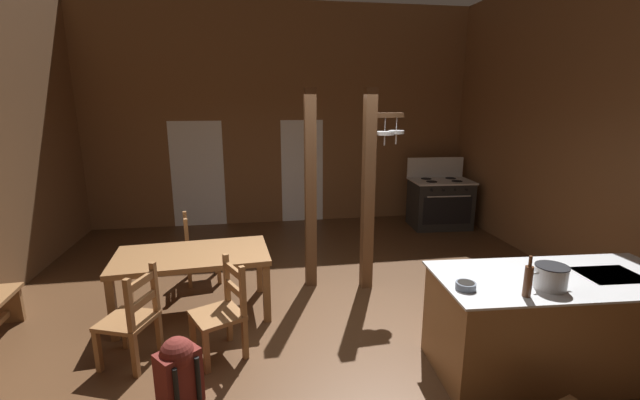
{
  "coord_description": "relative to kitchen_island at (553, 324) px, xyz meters",
  "views": [
    {
      "loc": [
        -0.64,
        -4.03,
        2.43
      ],
      "look_at": [
        0.21,
        1.07,
        1.19
      ],
      "focal_mm": 23.35,
      "sensor_mm": 36.0,
      "label": 1
    }
  ],
  "objects": [
    {
      "name": "ground_plane",
      "position": [
        -2.0,
        1.03,
        -0.51
      ],
      "size": [
        8.24,
        9.25,
        0.1
      ],
      "primitive_type": "cube",
      "color": "#4C301C"
    },
    {
      "name": "wall_back",
      "position": [
        -2.0,
        5.33,
        1.66
      ],
      "size": [
        8.24,
        0.14,
        4.23
      ],
      "primitive_type": "cube",
      "color": "brown",
      "rests_on": "ground_plane"
    },
    {
      "name": "glazed_door_back_left",
      "position": [
        -3.67,
        5.25,
        0.56
      ],
      "size": [
        1.0,
        0.01,
        2.05
      ],
      "primitive_type": "cube",
      "color": "white",
      "rests_on": "ground_plane"
    },
    {
      "name": "glazed_panel_back_right",
      "position": [
        -1.63,
        5.25,
        0.56
      ],
      "size": [
        0.84,
        0.01,
        2.05
      ],
      "primitive_type": "cube",
      "color": "white",
      "rests_on": "ground_plane"
    },
    {
      "name": "kitchen_island",
      "position": [
        0.0,
        0.0,
        0.0
      ],
      "size": [
        2.22,
        1.1,
        0.92
      ],
      "color": "brown",
      "rests_on": "ground_plane"
    },
    {
      "name": "stove_range",
      "position": [
        0.97,
        4.39,
        0.02
      ],
      "size": [
        1.19,
        0.89,
        1.32
      ],
      "color": "black",
      "rests_on": "ground_plane"
    },
    {
      "name": "support_post_with_pot_rack",
      "position": [
        -1.16,
        2.0,
        0.92
      ],
      "size": [
        0.52,
        0.25,
        2.58
      ],
      "color": "brown",
      "rests_on": "ground_plane"
    },
    {
      "name": "support_post_center",
      "position": [
        -1.9,
        2.18,
        0.83
      ],
      "size": [
        0.14,
        0.14,
        2.58
      ],
      "color": "brown",
      "rests_on": "ground_plane"
    },
    {
      "name": "dining_table",
      "position": [
        -3.34,
        1.62,
        0.19
      ],
      "size": [
        1.76,
        1.03,
        0.74
      ],
      "color": "brown",
      "rests_on": "ground_plane"
    },
    {
      "name": "ladderback_chair_near_window",
      "position": [
        -3.4,
        2.55,
        -0.01
      ],
      "size": [
        0.51,
        0.51,
        0.95
      ],
      "color": "olive",
      "rests_on": "ground_plane"
    },
    {
      "name": "ladderback_chair_by_post",
      "position": [
        -3.79,
        0.73,
        -0.01
      ],
      "size": [
        0.57,
        0.57,
        0.95
      ],
      "color": "olive",
      "rests_on": "ground_plane"
    },
    {
      "name": "ladderback_chair_at_table_end",
      "position": [
        -2.97,
        0.74,
        -0.01
      ],
      "size": [
        0.59,
        0.59,
        0.95
      ],
      "color": "olive",
      "rests_on": "ground_plane"
    },
    {
      "name": "backpack",
      "position": [
        -3.28,
        0.09,
        -0.15
      ],
      "size": [
        0.39,
        0.39,
        0.6
      ],
      "color": "maroon",
      "rests_on": "ground_plane"
    },
    {
      "name": "stockpot_on_counter",
      "position": [
        -0.25,
        -0.19,
        0.56
      ],
      "size": [
        0.33,
        0.26,
        0.2
      ],
      "color": "silver",
      "rests_on": "kitchen_island"
    },
    {
      "name": "mixing_bowl_on_counter",
      "position": [
        -0.94,
        -0.09,
        0.49
      ],
      "size": [
        0.17,
        0.17,
        0.06
      ],
      "color": "slate",
      "rests_on": "kitchen_island"
    },
    {
      "name": "bottle_tall_on_counter",
      "position": [
        -0.53,
        -0.29,
        0.6
      ],
      "size": [
        0.07,
        0.07,
        0.34
      ],
      "color": "#56331E",
      "rests_on": "kitchen_island"
    }
  ]
}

